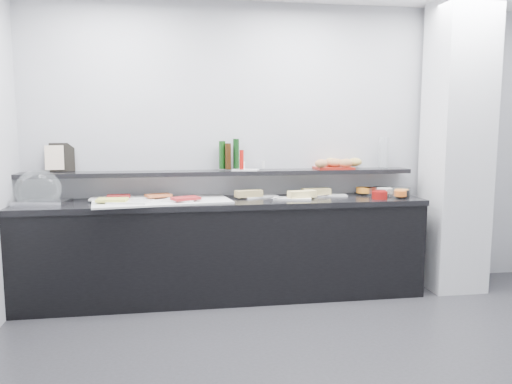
{
  "coord_description": "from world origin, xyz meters",
  "views": [
    {
      "loc": [
        -1.11,
        -2.71,
        1.55
      ],
      "look_at": [
        -0.45,
        1.45,
        1.0
      ],
      "focal_mm": 35.0,
      "sensor_mm": 36.0,
      "label": 1
    }
  ],
  "objects": [
    {
      "name": "bread_roll_nw",
      "position": [
        0.37,
        1.96,
        1.21
      ],
      "size": [
        0.17,
        0.14,
        0.08
      ],
      "primitive_type": "ellipsoid",
      "rotation": [
        0.0,
        0.0,
        0.37
      ],
      "color": "#B97846",
      "rests_on": "bread_tray"
    },
    {
      "name": "bottle_green_a",
      "position": [
        -0.69,
        1.93,
        1.29
      ],
      "size": [
        0.08,
        0.08,
        0.26
      ],
      "primitive_type": "cylinder",
      "rotation": [
        0.0,
        0.0,
        0.42
      ],
      "color": "#113E11",
      "rests_on": "condiment_tray"
    },
    {
      "name": "ground",
      "position": [
        0.0,
        0.0,
        0.0
      ],
      "size": [
        5.0,
        5.0,
        0.0
      ],
      "primitive_type": "plane",
      "color": "#2D2D30",
      "rests_on": "ground"
    },
    {
      "name": "bowl_black_jam",
      "position": [
        0.85,
        1.86,
        0.94
      ],
      "size": [
        0.19,
        0.19,
        0.07
      ],
      "primitive_type": "cylinder",
      "rotation": [
        0.0,
        0.0,
        -0.28
      ],
      "color": "black",
      "rests_on": "counter_top"
    },
    {
      "name": "shaker_salt",
      "position": [
        -0.5,
        1.91,
        1.2
      ],
      "size": [
        0.04,
        0.04,
        0.07
      ],
      "primitive_type": "cylinder",
      "rotation": [
        0.0,
        0.0,
        -0.36
      ],
      "color": "white",
      "rests_on": "condiment_tray"
    },
    {
      "name": "food_salmon",
      "position": [
        -1.28,
        1.8,
        0.94
      ],
      "size": [
        0.25,
        0.21,
        0.02
      ],
      "primitive_type": "cube",
      "rotation": [
        0.0,
        0.0,
        0.37
      ],
      "color": "#CE5B2A",
      "rests_on": "platter_salmon"
    },
    {
      "name": "bread_roll_ne",
      "position": [
        0.61,
        1.93,
        1.21
      ],
      "size": [
        0.15,
        0.13,
        0.08
      ],
      "primitive_type": "ellipsoid",
      "rotation": [
        0.0,
        0.0,
        -0.38
      ],
      "color": "gold",
      "rests_on": "bread_tray"
    },
    {
      "name": "bottle_green_b",
      "position": [
        -0.56,
        1.92,
        1.3
      ],
      "size": [
        0.07,
        0.07,
        0.28
      ],
      "primitive_type": "cylinder",
      "rotation": [
        0.0,
        0.0,
        0.28
      ],
      "color": "#0E3612",
      "rests_on": "condiment_tray"
    },
    {
      "name": "fill_glass_cream",
      "position": [
        0.85,
        1.76,
        0.95
      ],
      "size": [
        0.19,
        0.19,
        0.05
      ],
      "primitive_type": "cylinder",
      "rotation": [
        0.0,
        0.0,
        0.32
      ],
      "color": "white",
      "rests_on": "bowl_glass_cream"
    },
    {
      "name": "sandwich_food_left",
      "position": [
        -0.47,
        1.77,
        0.94
      ],
      "size": [
        0.27,
        0.16,
        0.06
      ],
      "primitive_type": "cube",
      "rotation": [
        0.0,
        0.0,
        0.26
      ],
      "color": "tan",
      "rests_on": "sandwich_plate_left"
    },
    {
      "name": "platter_salmon",
      "position": [
        -1.49,
        1.85,
        0.92
      ],
      "size": [
        0.29,
        0.22,
        0.01
      ],
      "primitive_type": "cube",
      "rotation": [
        0.0,
        0.0,
        0.18
      ],
      "color": "silver",
      "rests_on": "linen_runner"
    },
    {
      "name": "food_meat_b",
      "position": [
        -1.04,
        1.57,
        0.94
      ],
      "size": [
        0.27,
        0.22,
        0.02
      ],
      "primitive_type": "cube",
      "rotation": [
        0.0,
        0.0,
        0.4
      ],
      "color": "maroon",
      "rests_on": "platter_meat_b"
    },
    {
      "name": "platter_meat_a",
      "position": [
        -1.71,
        1.82,
        0.92
      ],
      "size": [
        0.34,
        0.23,
        0.01
      ],
      "primitive_type": "cube",
      "rotation": [
        0.0,
        0.0,
        0.02
      ],
      "color": "white",
      "rests_on": "linen_runner"
    },
    {
      "name": "tongs_left",
      "position": [
        -0.42,
        1.78,
        0.92
      ],
      "size": [
        0.16,
        0.03,
        0.01
      ],
      "primitive_type": "cylinder",
      "rotation": [
        0.0,
        1.57,
        0.17
      ],
      "color": "silver",
      "rests_on": "sandwich_plate_left"
    },
    {
      "name": "fill_glass_salmon",
      "position": [
        0.96,
        1.63,
        0.95
      ],
      "size": [
        0.14,
        0.14,
        0.05
      ],
      "primitive_type": "cylinder",
      "rotation": [
        0.0,
        0.0,
        0.1
      ],
      "color": "orange",
      "rests_on": "bowl_glass_salmon"
    },
    {
      "name": "bottle_brown",
      "position": [
        -0.64,
        1.88,
        1.28
      ],
      "size": [
        0.06,
        0.06,
        0.24
      ],
      "primitive_type": "cylinder",
      "rotation": [
        0.0,
        0.0,
        -0.06
      ],
      "color": "#331C09",
      "rests_on": "condiment_tray"
    },
    {
      "name": "bread_roll_midw",
      "position": [
        0.39,
        1.86,
        1.21
      ],
      "size": [
        0.15,
        0.1,
        0.08
      ],
      "primitive_type": "ellipsoid",
      "rotation": [
        0.0,
        0.0,
        0.08
      ],
      "color": "#AF7242",
      "rests_on": "bread_tray"
    },
    {
      "name": "shaker_pepper",
      "position": [
        -0.31,
        1.92,
        1.2
      ],
      "size": [
        0.03,
        0.03,
        0.07
      ],
      "primitive_type": "cylinder",
      "rotation": [
        0.0,
        0.0,
        -0.17
      ],
      "color": "silver",
      "rests_on": "condiment_tray"
    },
    {
      "name": "cloche_base",
      "position": [
        -2.24,
        1.67,
        0.92
      ],
      "size": [
        0.46,
        0.34,
        0.04
      ],
      "primitive_type": "cube",
      "rotation": [
        0.0,
        0.0,
        -0.17
      ],
      "color": "#B4B5BB",
      "rests_on": "counter_top"
    },
    {
      "name": "food_cheese",
      "position": [
        -1.66,
        1.59,
        0.94
      ],
      "size": [
        0.26,
        0.18,
        0.02
      ],
      "primitive_type": "cube",
      "rotation": [
        0.0,
        0.0,
        -0.08
      ],
      "color": "#E9E55A",
      "rests_on": "platter_cheese"
    },
    {
      "name": "cloche_dome",
      "position": [
        -2.27,
        1.68,
        1.03
      ],
      "size": [
        0.43,
        0.35,
        0.34
      ],
      "primitive_type": "ellipsoid",
      "rotation": [
        0.0,
        0.0,
        0.33
      ],
      "color": "white",
      "rests_on": "cloche_base"
    },
    {
      "name": "bowl_glass_fruit",
      "position": [
        0.72,
        1.82,
        0.94
      ],
      "size": [
        0.2,
        0.2,
        0.07
      ],
      "primitive_type": "cylinder",
      "rotation": [
        0.0,
        0.0,
        0.37
      ],
      "color": "white",
      "rests_on": "counter_top"
    },
    {
      "name": "condiment_tray",
      "position": [
        -0.48,
        1.86,
        1.16
      ],
      "size": [
        0.27,
        0.22,
        0.01
      ],
      "primitive_type": "cube",
      "rotation": [
        0.0,
        0.0,
        -0.37
      ],
      "color": "white",
      "rests_on": "wall_shelf"
    },
    {
      "name": "print_art",
      "position": [
        -2.19,
        1.95,
        1.28
      ],
      "size": [
        0.16,
        0.07,
        0.22
      ],
      "primitive_type": "cube",
      "rotation": [
        -0.21,
        0.0,
        0.16
      ],
      "color": "beige",
      "rests_on": "framed_print"
    },
    {
      "name": "counter_top",
      "position": [
        -0.7,
        1.7,
        0.88
      ],
      "size": [
        3.62,
        0.62,
        0.05
      ],
      "primitive_type": "cube",
      "color": "black",
      "rests_on": "buffet_cabinet"
    },
    {
      "name": "column",
      "position": [
        1.5,
        1.65,
        1.35
      ],
      "size": [
        0.5,
        0.5,
        2.7
      ],
      "primitive_type": "cube",
      "color": "silver",
      "rests_on": "ground"
    },
    {
      "name": "sandwich_plate_left",
      "position": [
        -0.36,
        1.83,
        0.91
      ],
      "size": [
        0.36,
        0.26,
        0.01
      ],
      "primitive_type": "cube",
      "rotation": [
        0.0,
        0.0,
        0.4
      ],
      "color": "white",
      "rests_on": "counter_top"
    },
    {
      "name": "fill_red_jam",
      "position": [
        0.74,
        1.61,
        0.95
      ],
      "size": [
        0.12,
        0.12,
        0.05
      ],
      "primitive_type": "cylinder",
      "rotation": [
        0.0,
        0.0,
        0.32
      ],
      "color": "#630E0E",
      "rests_on": "bowl_red_jam"
    },
    {
      "name": "bowl_glass_salmon",
      "position": [
        0.88,
        1.59,
        0.94
      ],
      "size": [
        0.2,
        0.2,
        0.07
      ],
      "primitive_type": "cylinder",
      "rotation": [
        0.0,
        0.0,
        0.33
      ],
      "color": "white",
      "rests_on": "counter_top"
    },
    {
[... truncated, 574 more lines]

